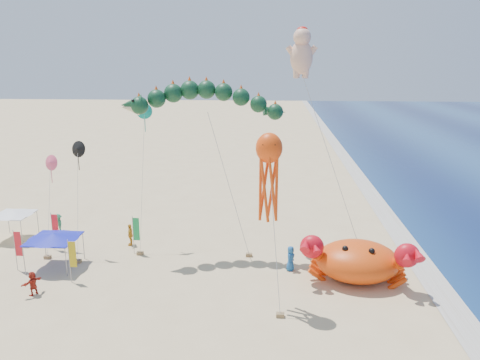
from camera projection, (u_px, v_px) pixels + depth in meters
name	position (u px, v px, depth m)	size (l,w,h in m)	color
ground	(265.00, 272.00, 34.74)	(320.00, 320.00, 0.00)	#D1B784
foam_strip	(430.00, 277.00, 33.86)	(320.00, 320.00, 0.00)	silver
crab_inflatable	(358.00, 260.00, 33.06)	(7.96, 5.78, 3.49)	#E0430B
dragon_kite	(205.00, 105.00, 35.87)	(12.57, 4.91, 13.33)	#0E331C
cherub_kite	(302.00, 52.00, 39.15)	(6.32, 4.71, 18.01)	#FFBE9B
octopus_kite	(269.00, 171.00, 28.35)	(1.92, 2.81, 11.06)	#F7470D
canopy_blue	(53.00, 236.00, 35.05)	(3.73, 3.73, 2.71)	gray
canopy_white	(13.00, 212.00, 40.65)	(3.31, 3.31, 2.71)	gray
feather_flags	(71.00, 239.00, 35.79)	(8.35, 5.73, 3.20)	gray
beachgoers	(140.00, 248.00, 36.83)	(29.28, 12.92, 1.90)	white
small_kites	(91.00, 153.00, 37.50)	(9.05, 6.02, 11.94)	black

